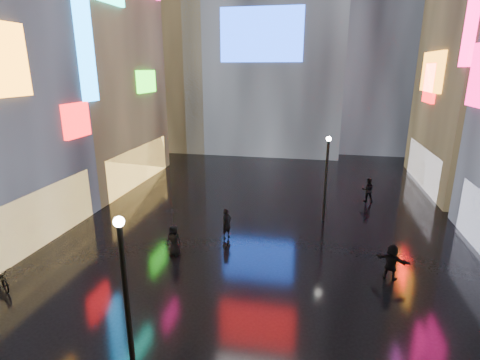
# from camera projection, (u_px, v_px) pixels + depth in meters

# --- Properties ---
(ground) EXTENTS (140.00, 140.00, 0.00)m
(ground) POSITION_uv_depth(u_px,v_px,m) (266.00, 222.00, 22.61)
(ground) COLOR black
(ground) RESTS_ON ground
(building_left_far) EXTENTS (10.28, 12.00, 22.00)m
(building_left_far) POSITION_uv_depth(u_px,v_px,m) (69.00, 40.00, 28.16)
(building_left_far) COLOR black
(building_left_far) RESTS_ON ground
(tower_flank_left) EXTENTS (10.00, 10.00, 26.00)m
(tower_flank_left) POSITION_uv_depth(u_px,v_px,m) (172.00, 31.00, 42.22)
(tower_flank_left) COLOR black
(tower_flank_left) RESTS_ON ground
(lamp_near) EXTENTS (0.30, 0.30, 5.20)m
(lamp_near) POSITION_uv_depth(u_px,v_px,m) (126.00, 292.00, 10.42)
(lamp_near) COLOR black
(lamp_near) RESTS_ON ground
(lamp_far) EXTENTS (0.30, 0.30, 5.20)m
(lamp_far) POSITION_uv_depth(u_px,v_px,m) (326.00, 174.00, 21.97)
(lamp_far) COLOR black
(lamp_far) RESTS_ON ground
(pedestrian_4) EXTENTS (0.83, 0.60, 1.58)m
(pedestrian_4) POSITION_uv_depth(u_px,v_px,m) (174.00, 240.00, 18.42)
(pedestrian_4) COLOR black
(pedestrian_4) RESTS_ON ground
(pedestrian_5) EXTENTS (1.58, 1.06, 1.63)m
(pedestrian_5) POSITION_uv_depth(u_px,v_px,m) (391.00, 262.00, 16.32)
(pedestrian_5) COLOR black
(pedestrian_5) RESTS_ON ground
(pedestrian_6) EXTENTS (0.67, 0.71, 1.64)m
(pedestrian_6) POSITION_uv_depth(u_px,v_px,m) (227.00, 224.00, 20.32)
(pedestrian_6) COLOR black
(pedestrian_6) RESTS_ON ground
(pedestrian_7) EXTENTS (0.81, 0.64, 1.66)m
(pedestrian_7) POSITION_uv_depth(u_px,v_px,m) (368.00, 190.00, 25.92)
(pedestrian_7) COLOR black
(pedestrian_7) RESTS_ON ground
(umbrella_2) EXTENTS (1.24, 1.23, 0.86)m
(umbrella_2) POSITION_uv_depth(u_px,v_px,m) (173.00, 217.00, 18.07)
(umbrella_2) COLOR black
(umbrella_2) RESTS_ON pedestrian_4
(bicycle) EXTENTS (1.97, 1.49, 0.99)m
(bicycle) POSITION_uv_depth(u_px,v_px,m) (0.00, 277.00, 15.75)
(bicycle) COLOR black
(bicycle) RESTS_ON ground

